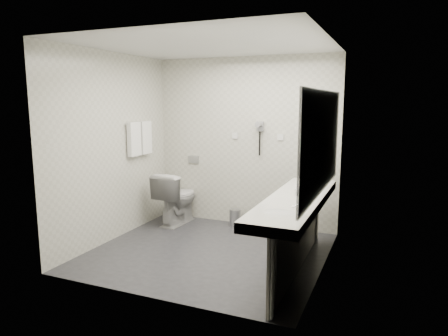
% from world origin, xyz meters
% --- Properties ---
extents(floor, '(2.80, 2.80, 0.00)m').
position_xyz_m(floor, '(0.00, 0.00, 0.00)').
color(floor, '#28282D').
rests_on(floor, ground).
extents(ceiling, '(2.80, 2.80, 0.00)m').
position_xyz_m(ceiling, '(0.00, 0.00, 2.50)').
color(ceiling, silver).
rests_on(ceiling, wall_back).
extents(wall_back, '(2.80, 0.00, 2.80)m').
position_xyz_m(wall_back, '(0.00, 1.30, 1.25)').
color(wall_back, beige).
rests_on(wall_back, floor).
extents(wall_front, '(2.80, 0.00, 2.80)m').
position_xyz_m(wall_front, '(0.00, -1.30, 1.25)').
color(wall_front, beige).
rests_on(wall_front, floor).
extents(wall_left, '(0.00, 2.60, 2.60)m').
position_xyz_m(wall_left, '(-1.40, 0.00, 1.25)').
color(wall_left, beige).
rests_on(wall_left, floor).
extents(wall_right, '(0.00, 2.60, 2.60)m').
position_xyz_m(wall_right, '(1.40, 0.00, 1.25)').
color(wall_right, beige).
rests_on(wall_right, floor).
extents(vanity_counter, '(0.55, 2.20, 0.10)m').
position_xyz_m(vanity_counter, '(1.12, -0.20, 0.80)').
color(vanity_counter, silver).
rests_on(vanity_counter, floor).
extents(vanity_panel, '(0.03, 2.15, 0.75)m').
position_xyz_m(vanity_panel, '(1.15, -0.20, 0.38)').
color(vanity_panel, gray).
rests_on(vanity_panel, floor).
extents(vanity_post_near, '(0.06, 0.06, 0.75)m').
position_xyz_m(vanity_post_near, '(1.18, -1.24, 0.38)').
color(vanity_post_near, silver).
rests_on(vanity_post_near, floor).
extents(vanity_post_far, '(0.06, 0.06, 0.75)m').
position_xyz_m(vanity_post_far, '(1.18, 0.84, 0.38)').
color(vanity_post_far, silver).
rests_on(vanity_post_far, floor).
extents(mirror, '(0.02, 2.20, 1.05)m').
position_xyz_m(mirror, '(1.39, -0.20, 1.45)').
color(mirror, '#B2BCC6').
rests_on(mirror, wall_right).
extents(basin_near, '(0.40, 0.31, 0.05)m').
position_xyz_m(basin_near, '(1.12, -0.85, 0.83)').
color(basin_near, silver).
rests_on(basin_near, vanity_counter).
extents(basin_far, '(0.40, 0.31, 0.05)m').
position_xyz_m(basin_far, '(1.12, 0.45, 0.83)').
color(basin_far, silver).
rests_on(basin_far, vanity_counter).
extents(faucet_near, '(0.04, 0.04, 0.15)m').
position_xyz_m(faucet_near, '(1.32, -0.85, 0.92)').
color(faucet_near, silver).
rests_on(faucet_near, vanity_counter).
extents(faucet_far, '(0.04, 0.04, 0.15)m').
position_xyz_m(faucet_far, '(1.32, 0.45, 0.92)').
color(faucet_far, silver).
rests_on(faucet_far, vanity_counter).
extents(soap_bottle_a, '(0.07, 0.07, 0.11)m').
position_xyz_m(soap_bottle_a, '(1.13, -0.13, 0.91)').
color(soap_bottle_a, silver).
rests_on(soap_bottle_a, vanity_counter).
extents(glass_left, '(0.06, 0.06, 0.11)m').
position_xyz_m(glass_left, '(1.25, 0.01, 0.90)').
color(glass_left, silver).
rests_on(glass_left, vanity_counter).
extents(glass_right, '(0.07, 0.07, 0.10)m').
position_xyz_m(glass_right, '(1.24, 0.13, 0.90)').
color(glass_right, silver).
rests_on(glass_right, vanity_counter).
extents(toilet, '(0.49, 0.81, 0.80)m').
position_xyz_m(toilet, '(-0.96, 0.91, 0.40)').
color(toilet, silver).
rests_on(toilet, floor).
extents(flush_plate, '(0.18, 0.02, 0.12)m').
position_xyz_m(flush_plate, '(-0.85, 1.29, 0.95)').
color(flush_plate, '#B2B5BA').
rests_on(flush_plate, wall_back).
extents(pedal_bin, '(0.21, 0.21, 0.25)m').
position_xyz_m(pedal_bin, '(-0.08, 1.13, 0.12)').
color(pedal_bin, '#B2B5BA').
rests_on(pedal_bin, floor).
extents(bin_lid, '(0.18, 0.18, 0.02)m').
position_xyz_m(bin_lid, '(-0.08, 1.13, 0.25)').
color(bin_lid, '#B2B5BA').
rests_on(bin_lid, pedal_bin).
extents(towel_rail, '(0.02, 0.62, 0.02)m').
position_xyz_m(towel_rail, '(-1.35, 0.55, 1.55)').
color(towel_rail, silver).
rests_on(towel_rail, wall_left).
extents(towel_near, '(0.07, 0.24, 0.48)m').
position_xyz_m(towel_near, '(-1.34, 0.41, 1.33)').
color(towel_near, white).
rests_on(towel_near, towel_rail).
extents(towel_far, '(0.07, 0.24, 0.48)m').
position_xyz_m(towel_far, '(-1.34, 0.69, 1.33)').
color(towel_far, white).
rests_on(towel_far, towel_rail).
extents(dryer_cradle, '(0.10, 0.04, 0.14)m').
position_xyz_m(dryer_cradle, '(0.25, 1.27, 1.50)').
color(dryer_cradle, gray).
rests_on(dryer_cradle, wall_back).
extents(dryer_barrel, '(0.08, 0.14, 0.08)m').
position_xyz_m(dryer_barrel, '(0.25, 1.20, 1.53)').
color(dryer_barrel, gray).
rests_on(dryer_barrel, dryer_cradle).
extents(dryer_cord, '(0.02, 0.02, 0.35)m').
position_xyz_m(dryer_cord, '(0.25, 1.26, 1.25)').
color(dryer_cord, black).
rests_on(dryer_cord, dryer_cradle).
extents(switch_plate_a, '(0.09, 0.02, 0.09)m').
position_xyz_m(switch_plate_a, '(-0.15, 1.29, 1.35)').
color(switch_plate_a, silver).
rests_on(switch_plate_a, wall_back).
extents(switch_plate_b, '(0.09, 0.02, 0.09)m').
position_xyz_m(switch_plate_b, '(0.55, 1.29, 1.35)').
color(switch_plate_b, silver).
rests_on(switch_plate_b, wall_back).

